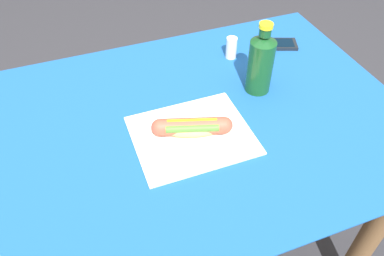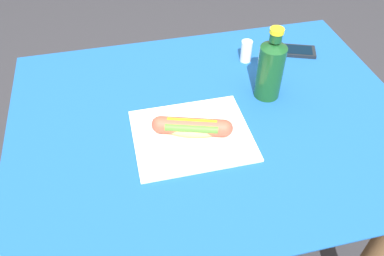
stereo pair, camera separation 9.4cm
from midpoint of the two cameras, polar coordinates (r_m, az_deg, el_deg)
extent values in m
plane|color=#2D2D33|center=(1.68, 0.02, -17.22)|extent=(6.00, 6.00, 0.00)
cylinder|color=brown|center=(1.72, 10.38, 2.76)|extent=(0.07, 0.07, 0.71)
cylinder|color=brown|center=(1.57, -20.29, -5.19)|extent=(0.07, 0.07, 0.71)
cylinder|color=brown|center=(1.41, 23.41, -14.35)|extent=(0.07, 0.07, 0.71)
cube|color=brown|center=(1.10, 0.02, 0.93)|extent=(1.07, 0.82, 0.03)
cube|color=#19519E|center=(1.09, 0.02, 1.58)|extent=(1.13, 0.88, 0.00)
cube|color=silver|center=(1.03, -2.60, -1.19)|extent=(0.31, 0.26, 0.01)
ellipsoid|color=#DBB26B|center=(1.01, -2.65, -0.11)|extent=(0.17, 0.10, 0.05)
cylinder|color=#BC4C38|center=(1.01, -2.66, 0.13)|extent=(0.18, 0.10, 0.05)
sphere|color=#BC4C38|center=(1.01, -7.50, -0.04)|extent=(0.05, 0.05, 0.05)
sphere|color=#BC4C38|center=(1.01, 2.18, 0.30)|extent=(0.05, 0.05, 0.05)
cube|color=yellow|center=(0.99, -2.70, 0.99)|extent=(0.13, 0.05, 0.00)
cylinder|color=#4C7A2D|center=(0.99, -2.66, -0.21)|extent=(0.14, 0.06, 0.02)
cube|color=black|center=(1.40, 10.53, 12.11)|extent=(0.16, 0.11, 0.01)
cube|color=black|center=(1.40, 10.57, 12.32)|extent=(0.13, 0.09, 0.00)
cylinder|color=#14471E|center=(1.14, 7.77, 8.95)|extent=(0.08, 0.08, 0.16)
cone|color=#14471E|center=(1.09, 8.24, 12.91)|extent=(0.08, 0.08, 0.02)
cylinder|color=#14471E|center=(1.08, 8.37, 13.93)|extent=(0.03, 0.03, 0.03)
cylinder|color=yellow|center=(1.07, 8.47, 14.79)|extent=(0.04, 0.04, 0.01)
cylinder|color=silver|center=(1.30, 3.80, 11.76)|extent=(0.04, 0.04, 0.07)
camera|label=1|loc=(0.05, -92.66, -2.61)|focal=35.83mm
camera|label=2|loc=(0.05, 87.34, 2.61)|focal=35.83mm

